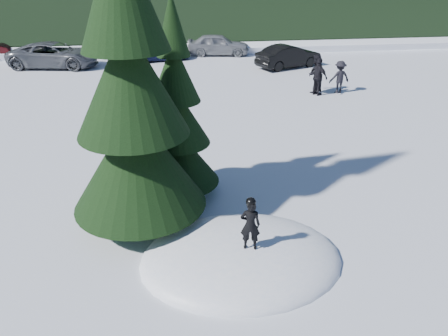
{
  "coord_description": "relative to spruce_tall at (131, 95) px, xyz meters",
  "views": [
    {
      "loc": [
        -1.43,
        -7.69,
        6.07
      ],
      "look_at": [
        -0.06,
        2.41,
        1.1
      ],
      "focal_mm": 35.0,
      "sensor_mm": 36.0,
      "label": 1
    }
  ],
  "objects": [
    {
      "name": "ground",
      "position": [
        2.2,
        -1.8,
        -3.32
      ],
      "size": [
        200.0,
        200.0,
        0.0
      ],
      "primitive_type": "plane",
      "color": "white",
      "rests_on": "ground"
    },
    {
      "name": "snow_mound",
      "position": [
        2.2,
        -1.8,
        -3.32
      ],
      "size": [
        4.48,
        3.52,
        0.96
      ],
      "primitive_type": "ellipsoid",
      "color": "white",
      "rests_on": "ground"
    },
    {
      "name": "spruce_tall",
      "position": [
        0.0,
        0.0,
        0.0
      ],
      "size": [
        3.2,
        3.2,
        8.6
      ],
      "color": "black",
      "rests_on": "ground"
    },
    {
      "name": "spruce_short",
      "position": [
        1.0,
        1.4,
        -1.22
      ],
      "size": [
        2.2,
        2.2,
        5.37
      ],
      "color": "black",
      "rests_on": "ground"
    },
    {
      "name": "child_skier",
      "position": [
        2.33,
        -2.04,
        -2.27
      ],
      "size": [
        0.47,
        0.35,
        1.15
      ],
      "primitive_type": "imported",
      "rotation": [
        0.0,
        0.0,
        2.93
      ],
      "color": "black",
      "rests_on": "snow_mound"
    },
    {
      "name": "adult_0",
      "position": [
        7.99,
        10.74,
        -2.4
      ],
      "size": [
        1.13,
        1.09,
        1.83
      ],
      "primitive_type": "imported",
      "rotation": [
        0.0,
        0.0,
        3.77
      ],
      "color": "black",
      "rests_on": "ground"
    },
    {
      "name": "adult_1",
      "position": [
        7.97,
        10.25,
        -2.43
      ],
      "size": [
        0.92,
        1.11,
        1.77
      ],
      "primitive_type": "imported",
      "rotation": [
        0.0,
        0.0,
        2.14
      ],
      "color": "black",
      "rests_on": "ground"
    },
    {
      "name": "adult_2",
      "position": [
        9.14,
        10.49,
        -2.54
      ],
      "size": [
        1.06,
        0.67,
        1.56
      ],
      "primitive_type": "imported",
      "rotation": [
        0.0,
        0.0,
        3.24
      ],
      "color": "black",
      "rests_on": "ground"
    },
    {
      "name": "car_2",
      "position": [
        -5.74,
        18.04,
        -2.59
      ],
      "size": [
        5.6,
        3.31,
        1.46
      ],
      "primitive_type": "imported",
      "rotation": [
        0.0,
        0.0,
        1.39
      ],
      "color": "#575A60",
      "rests_on": "ground"
    },
    {
      "name": "car_3",
      "position": [
        -0.02,
        19.18,
        -2.61
      ],
      "size": [
        5.19,
        3.05,
        1.41
      ],
      "primitive_type": "imported",
      "rotation": [
        0.0,
        0.0,
        1.81
      ],
      "color": "black",
      "rests_on": "ground"
    },
    {
      "name": "car_4",
      "position": [
        4.41,
        20.26,
        -2.62
      ],
      "size": [
        4.32,
        2.24,
        1.4
      ],
      "primitive_type": "imported",
      "rotation": [
        0.0,
        0.0,
        1.42
      ],
      "color": "gray",
      "rests_on": "ground"
    },
    {
      "name": "car_5",
      "position": [
        8.15,
        16.08,
        -2.65
      ],
      "size": [
        4.26,
        2.88,
        1.33
      ],
      "primitive_type": "imported",
      "rotation": [
        0.0,
        0.0,
        1.97
      ],
      "color": "black",
      "rests_on": "ground"
    }
  ]
}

